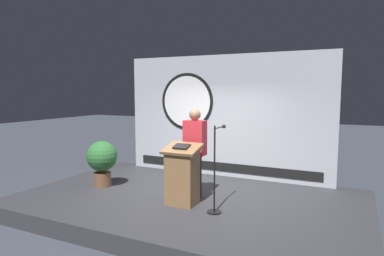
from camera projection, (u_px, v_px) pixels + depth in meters
The scene contains 7 objects.
ground_plane at pixel (189, 212), 6.50m from camera, with size 40.00×40.00×0.00m, color #383D47.
stage_platform at pixel (189, 204), 6.49m from camera, with size 6.40×4.00×0.30m, color #333338.
banner_display at pixel (222, 116), 7.98m from camera, with size 5.01×0.12×2.85m.
podium at pixel (182, 175), 6.01m from camera, with size 0.64×0.50×1.09m.
speaker_person at pixel (195, 152), 6.39m from camera, with size 0.40×0.26×1.69m.
microphone_stand at pixel (216, 182), 5.63m from camera, with size 0.24×0.57×1.46m.
potted_plant at pixel (102, 159), 7.14m from camera, with size 0.64×0.64×0.97m.
Camera 1 is at (2.81, -5.63, 2.32)m, focal length 31.68 mm.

